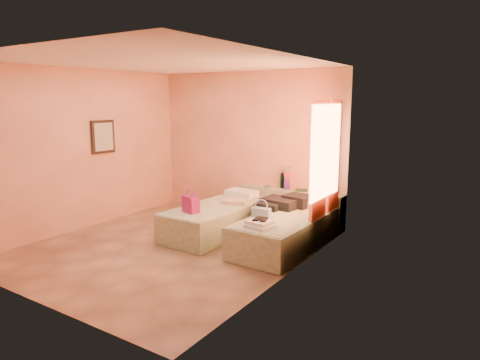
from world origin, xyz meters
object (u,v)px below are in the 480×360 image
object	(u,v)px
headboard_ledge	(289,207)
bed_right	(285,232)
green_book	(301,190)
magenta_handbag	(191,204)
bed_left	(216,219)
blue_handbag	(261,214)
water_bottle	(282,181)
towel_stack	(260,224)
flower_vase	(331,189)

from	to	relation	value
headboard_ledge	bed_right	size ratio (longest dim) A/B	1.02
green_book	magenta_handbag	bearing A→B (deg)	-142.35
bed_left	blue_handbag	world-z (taller)	blue_handbag
bed_right	blue_handbag	xyz separation A→B (m)	(-0.23, -0.36, 0.34)
green_book	blue_handbag	xyz separation A→B (m)	(0.06, -1.53, -0.08)
water_bottle	blue_handbag	bearing A→B (deg)	-73.19
headboard_ledge	blue_handbag	bearing A→B (deg)	-79.08
green_book	towel_stack	world-z (taller)	green_book
bed_left	headboard_ledge	bearing A→B (deg)	57.79
blue_handbag	towel_stack	bearing A→B (deg)	-69.50
bed_left	water_bottle	bearing A→B (deg)	65.91
bed_left	green_book	distance (m)	1.62
bed_right	water_bottle	size ratio (longest dim) A/B	7.45
magenta_handbag	blue_handbag	size ratio (longest dim) A/B	1.03
water_bottle	magenta_handbag	xyz separation A→B (m)	(-0.67, -1.84, -0.15)
bed_right	magenta_handbag	xyz separation A→B (m)	(-1.39, -0.59, 0.38)
green_book	flower_vase	distance (m)	0.59
headboard_ledge	blue_handbag	size ratio (longest dim) A/B	7.46
green_book	magenta_handbag	size ratio (longest dim) A/B	0.72
flower_vase	blue_handbag	world-z (taller)	flower_vase
magenta_handbag	bed_left	bearing A→B (deg)	99.29
water_bottle	green_book	size ratio (longest dim) A/B	1.32
bed_left	bed_right	size ratio (longest dim) A/B	1.00
bed_right	bed_left	bearing A→B (deg)	-178.51
headboard_ledge	bed_left	size ratio (longest dim) A/B	1.02
headboard_ledge	water_bottle	xyz separation A→B (m)	(-0.19, 0.07, 0.46)
headboard_ledge	green_book	xyz separation A→B (m)	(0.24, -0.01, 0.34)
green_book	bed_right	bearing A→B (deg)	-96.68
headboard_ledge	flower_vase	size ratio (longest dim) A/B	8.53
water_bottle	towel_stack	world-z (taller)	water_bottle
water_bottle	towel_stack	xyz separation A→B (m)	(0.69, -1.99, -0.23)
headboard_ledge	blue_handbag	xyz separation A→B (m)	(0.30, -1.54, 0.26)
bed_right	blue_handbag	bearing A→B (deg)	-121.20
bed_right	towel_stack	world-z (taller)	towel_stack
magenta_handbag	bed_right	bearing A→B (deg)	39.64
headboard_ledge	bed_right	distance (m)	1.30
headboard_ledge	green_book	bearing A→B (deg)	-1.76
green_book	flower_vase	xyz separation A→B (m)	(0.58, -0.04, 0.10)
headboard_ledge	towel_stack	xyz separation A→B (m)	(0.50, -1.92, 0.23)
water_bottle	flower_vase	world-z (taller)	water_bottle
headboard_ledge	bed_left	world-z (taller)	headboard_ledge
bed_right	flower_vase	size ratio (longest dim) A/B	8.33
headboard_ledge	towel_stack	size ratio (longest dim) A/B	5.86
bed_right	blue_handbag	size ratio (longest dim) A/B	7.28
bed_right	green_book	distance (m)	1.28
green_book	flower_vase	size ratio (longest dim) A/B	0.85
bed_right	water_bottle	xyz separation A→B (m)	(-0.71, 1.25, 0.53)
bed_right	flower_vase	distance (m)	1.28
magenta_handbag	headboard_ledge	bearing A→B (deg)	80.71
headboard_ledge	bed_left	xyz separation A→B (m)	(-0.79, -1.19, -0.08)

